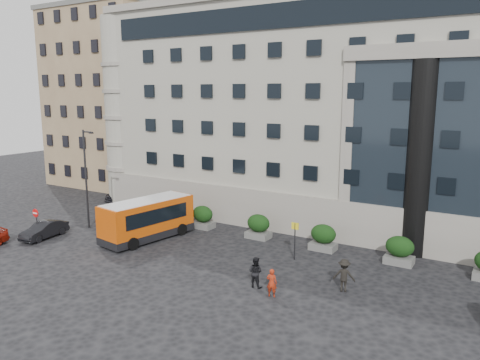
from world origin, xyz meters
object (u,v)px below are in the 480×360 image
Objects in this scene: pedestrian_b at (255,272)px; minibus at (147,218)px; hedge_b at (258,226)px; red_truck at (170,181)px; parked_car_d at (153,187)px; bus_stop_sign at (295,234)px; no_entry_sign at (36,217)px; hedge_c at (323,237)px; parked_car_b at (44,230)px; hedge_d at (400,250)px; pedestrian_a at (272,283)px; street_lamp at (86,175)px; parked_car_c at (124,193)px; pedestrian_c at (344,275)px; hedge_a at (203,217)px.

minibus is at bearing -18.05° from pedestrian_b.
red_truck reaches higher than hedge_b.
parked_car_d is (-17.83, 8.20, -0.31)m from hedge_b.
bus_stop_sign is 1.09× the size of no_entry_sign.
parked_car_d is at bearing 160.40° from hedge_c.
parked_car_b is at bearing -162.79° from bus_stop_sign.
hedge_d is 1.16× the size of pedestrian_a.
pedestrian_b is (17.41, -3.21, -3.47)m from street_lamp.
hedge_d reaches higher than pedestrian_a.
red_truck reaches higher than parked_car_c.
pedestrian_a is at bearing 27.46° from pedestrian_c.
minibus is (6.11, 0.28, -2.71)m from street_lamp.
street_lamp is (-23.54, -4.80, 3.44)m from hedge_d.
hedge_b is 1.00× the size of hedge_d.
hedge_a is 12.40m from pedestrian_b.
hedge_a is 0.36× the size of red_truck.
hedge_c is at bearing -99.03° from pedestrian_a.
pedestrian_a is 4.12m from pedestrian_c.
red_truck is 2.88× the size of pedestrian_b.
hedge_b reaches higher than parked_car_b.
bus_stop_sign is at bearing -27.70° from red_truck.
minibus is at bearing -39.43° from parked_car_c.
hedge_d is 0.41× the size of parked_car_c.
red_truck is at bearing 59.17° from parked_car_c.
bus_stop_sign is 5.27m from pedestrian_b.
hedge_c is at bearing 14.67° from street_lamp.
minibus reaches higher than pedestrian_b.
minibus is 1.70× the size of parked_car_d.
no_entry_sign is 8.37m from minibus.
bus_stop_sign reaches higher than parked_car_c.
parked_car_b is 0.86× the size of parked_car_d.
hedge_c is at bearing -72.72° from pedestrian_c.
parked_car_c is at bearing -40.37° from pedestrian_a.
hedge_a reaches higher than pedestrian_b.
hedge_c is 6.94m from pedestrian_c.
no_entry_sign is 0.45× the size of red_truck.
hedge_c is 0.79× the size of no_entry_sign.
parked_car_c is (-2.47, -4.39, -0.74)m from red_truck.
hedge_d is at bearing 12.08° from parked_car_b.
parked_car_d is 27.40m from pedestrian_b.
bus_stop_sign is at bearing -16.42° from hedge_a.
hedge_d is 6.18m from pedestrian_c.
red_truck reaches higher than hedge_d.
street_lamp is at bearing -60.32° from parked_car_d.
no_entry_sign is at bearing -161.92° from bus_stop_sign.
minibus reaches higher than pedestrian_a.
parked_car_c is 1.02× the size of parked_car_d.
bus_stop_sign is (9.50, -2.80, 0.80)m from hedge_a.
hedge_d is (10.40, 0.00, 0.00)m from hedge_b.
street_lamp is at bearing 71.00° from parked_car_b.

